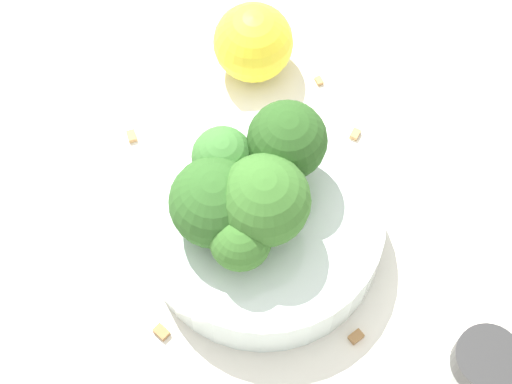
% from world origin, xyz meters
% --- Properties ---
extents(ground_plane, '(3.00, 3.00, 0.00)m').
position_xyz_m(ground_plane, '(0.00, 0.00, 0.00)').
color(ground_plane, silver).
extents(bowl, '(0.16, 0.16, 0.04)m').
position_xyz_m(bowl, '(0.00, 0.00, 0.02)').
color(bowl, silver).
rests_on(bowl, ground_plane).
extents(broccoli_floret_0, '(0.06, 0.06, 0.07)m').
position_xyz_m(broccoli_floret_0, '(-0.01, -0.00, 0.08)').
color(broccoli_floret_0, '#8EB770').
rests_on(broccoli_floret_0, bowl).
extents(broccoli_floret_1, '(0.05, 0.05, 0.07)m').
position_xyz_m(broccoli_floret_1, '(0.03, -0.01, 0.08)').
color(broccoli_floret_1, '#84AD66').
rests_on(broccoli_floret_1, bowl).
extents(broccoli_floret_2, '(0.06, 0.06, 0.06)m').
position_xyz_m(broccoli_floret_2, '(-0.01, 0.03, 0.07)').
color(broccoli_floret_2, '#7A9E5B').
rests_on(broccoli_floret_2, bowl).
extents(broccoli_floret_3, '(0.04, 0.04, 0.05)m').
position_xyz_m(broccoli_floret_3, '(0.03, 0.03, 0.07)').
color(broccoli_floret_3, '#84AD66').
rests_on(broccoli_floret_3, bowl).
extents(broccoli_floret_4, '(0.04, 0.04, 0.05)m').
position_xyz_m(broccoli_floret_4, '(-0.03, 0.01, 0.07)').
color(broccoli_floret_4, '#8EB770').
rests_on(broccoli_floret_4, bowl).
extents(pepper_shaker, '(0.04, 0.04, 0.07)m').
position_xyz_m(pepper_shaker, '(-0.10, -0.13, 0.04)').
color(pepper_shaker, '#B2B7BC').
rests_on(pepper_shaker, ground_plane).
extents(lemon_wedge, '(0.06, 0.06, 0.06)m').
position_xyz_m(lemon_wedge, '(0.14, 0.01, 0.03)').
color(lemon_wedge, yellow).
rests_on(lemon_wedge, ground_plane).
extents(almond_crumb_0, '(0.01, 0.01, 0.01)m').
position_xyz_m(almond_crumb_0, '(0.13, -0.04, 0.00)').
color(almond_crumb_0, '#AD7F4C').
rests_on(almond_crumb_0, ground_plane).
extents(almond_crumb_1, '(0.01, 0.01, 0.01)m').
position_xyz_m(almond_crumb_1, '(0.08, -0.07, 0.00)').
color(almond_crumb_1, '#AD7F4C').
rests_on(almond_crumb_1, ground_plane).
extents(almond_crumb_2, '(0.01, 0.01, 0.01)m').
position_xyz_m(almond_crumb_2, '(-0.07, 0.07, 0.00)').
color(almond_crumb_2, olive).
rests_on(almond_crumb_2, ground_plane).
extents(almond_crumb_3, '(0.01, 0.01, 0.01)m').
position_xyz_m(almond_crumb_3, '(0.08, 0.10, 0.00)').
color(almond_crumb_3, '#AD7F4C').
rests_on(almond_crumb_3, ground_plane).
extents(almond_crumb_4, '(0.01, 0.01, 0.01)m').
position_xyz_m(almond_crumb_4, '(-0.07, -0.06, 0.00)').
color(almond_crumb_4, olive).
rests_on(almond_crumb_4, ground_plane).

